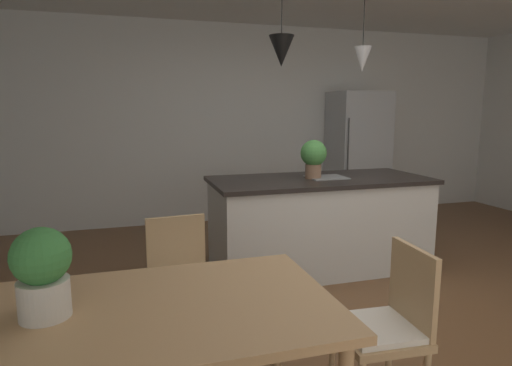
% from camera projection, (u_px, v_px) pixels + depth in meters
% --- Properties ---
extents(ground_plane, '(10.00, 8.40, 0.04)m').
position_uv_depth(ground_plane, '(367.00, 318.00, 3.31)').
color(ground_plane, brown).
extents(wall_back_kitchen, '(10.00, 0.12, 2.70)m').
position_uv_depth(wall_back_kitchen, '(250.00, 124.00, 6.16)').
color(wall_back_kitchen, silver).
rests_on(wall_back_kitchen, ground_plane).
extents(dining_table, '(2.02, 0.96, 0.72)m').
position_uv_depth(dining_table, '(94.00, 328.00, 1.77)').
color(dining_table, tan).
rests_on(dining_table, ground_plane).
extents(chair_far_right, '(0.43, 0.43, 0.87)m').
position_uv_depth(chair_far_right, '(181.00, 282.00, 2.73)').
color(chair_far_right, tan).
rests_on(chair_far_right, ground_plane).
extents(chair_kitchen_end, '(0.42, 0.42, 0.87)m').
position_uv_depth(chair_kitchen_end, '(388.00, 324.00, 2.19)').
color(chair_kitchen_end, tan).
rests_on(chair_kitchen_end, ground_plane).
extents(kitchen_island, '(2.09, 0.92, 0.91)m').
position_uv_depth(kitchen_island, '(319.00, 222.00, 4.24)').
color(kitchen_island, silver).
rests_on(kitchen_island, ground_plane).
extents(refrigerator, '(0.76, 0.67, 1.80)m').
position_uv_depth(refrigerator, '(357.00, 155.00, 6.28)').
color(refrigerator, '#B2B5B7').
rests_on(refrigerator, ground_plane).
extents(pendant_over_island_main, '(0.23, 0.23, 0.77)m').
position_uv_depth(pendant_over_island_main, '(281.00, 51.00, 3.86)').
color(pendant_over_island_main, black).
extents(pendant_over_island_aux, '(0.16, 0.16, 0.80)m').
position_uv_depth(pendant_over_island_aux, '(362.00, 59.00, 4.10)').
color(pendant_over_island_aux, black).
extents(potted_plant_on_island, '(0.25, 0.25, 0.37)m').
position_uv_depth(potted_plant_on_island, '(313.00, 156.00, 4.11)').
color(potted_plant_on_island, '#8C664C').
rests_on(potted_plant_on_island, kitchen_island).
extents(potted_plant_on_table, '(0.23, 0.23, 0.37)m').
position_uv_depth(potted_plant_on_table, '(42.00, 271.00, 1.71)').
color(potted_plant_on_table, beige).
rests_on(potted_plant_on_table, dining_table).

